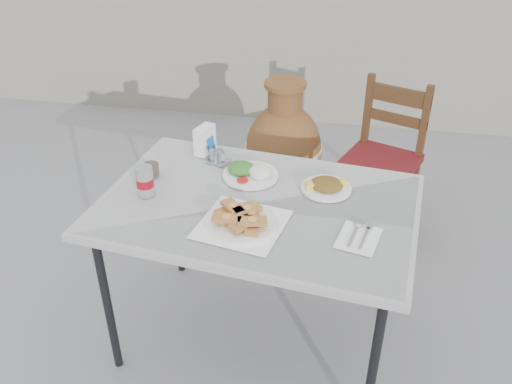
% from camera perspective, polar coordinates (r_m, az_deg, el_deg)
% --- Properties ---
extents(ground, '(80.00, 80.00, 0.00)m').
position_cam_1_polar(ground, '(2.75, -2.64, -12.94)').
color(ground, slate).
rests_on(ground, ground).
extents(cafe_table, '(1.35, 0.99, 0.76)m').
position_cam_1_polar(cafe_table, '(2.19, 0.21, -2.19)').
color(cafe_table, black).
rests_on(cafe_table, ground).
extents(pide_plate, '(0.36, 0.36, 0.06)m').
position_cam_1_polar(pide_plate, '(2.02, -1.50, -2.79)').
color(pide_plate, white).
rests_on(pide_plate, cafe_table).
extents(salad_rice_plate, '(0.24, 0.24, 0.06)m').
position_cam_1_polar(salad_rice_plate, '(2.32, -0.65, 2.11)').
color(salad_rice_plate, white).
rests_on(salad_rice_plate, cafe_table).
extents(salad_chopped_plate, '(0.21, 0.21, 0.04)m').
position_cam_1_polar(salad_chopped_plate, '(2.25, 7.42, 0.66)').
color(salad_chopped_plate, white).
rests_on(salad_chopped_plate, cafe_table).
extents(soda_can, '(0.07, 0.07, 0.13)m').
position_cam_1_polar(soda_can, '(2.22, -11.62, 1.14)').
color(soda_can, silver).
rests_on(soda_can, cafe_table).
extents(cola_glass, '(0.07, 0.07, 0.10)m').
position_cam_1_polar(cola_glass, '(2.36, -10.95, 2.61)').
color(cola_glass, white).
rests_on(cola_glass, cafe_table).
extents(napkin_holder, '(0.09, 0.12, 0.13)m').
position_cam_1_polar(napkin_holder, '(2.51, -5.40, 5.47)').
color(napkin_holder, white).
rests_on(napkin_holder, cafe_table).
extents(condiment_caddy, '(0.11, 0.10, 0.07)m').
position_cam_1_polar(condiment_caddy, '(2.44, -4.01, 3.64)').
color(condiment_caddy, '#B3B3BA').
rests_on(condiment_caddy, cafe_table).
extents(cutlery_napkin, '(0.18, 0.21, 0.01)m').
position_cam_1_polar(cutlery_napkin, '(2.01, 10.77, -4.50)').
color(cutlery_napkin, white).
rests_on(cutlery_napkin, cafe_table).
extents(chair, '(0.51, 0.51, 0.89)m').
position_cam_1_polar(chair, '(3.20, 13.18, 3.53)').
color(chair, '#321A0D').
rests_on(chair, ground).
extents(terracotta_urn, '(0.48, 0.48, 0.83)m').
position_cam_1_polar(terracotta_urn, '(3.36, 2.89, 4.34)').
color(terracotta_urn, brown).
rests_on(terracotta_urn, ground).
extents(back_wall, '(6.00, 0.25, 1.20)m').
position_cam_1_polar(back_wall, '(4.62, 4.24, 15.00)').
color(back_wall, gray).
rests_on(back_wall, ground).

